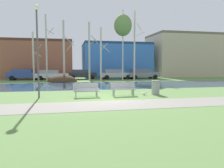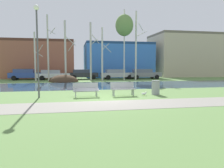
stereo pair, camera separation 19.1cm
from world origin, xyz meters
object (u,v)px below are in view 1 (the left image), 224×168
object	(u,v)px
bench_right	(123,89)
parked_sedan_second_white	(51,75)
seagull	(144,94)
parked_van_nearest_blue	(25,74)
parked_suv_fifth_grey	(142,74)
trash_bin	(156,87)
parked_hatch_third_dark	(81,74)
streetlamp	(37,37)
bench_left	(86,89)
parked_wagon_fourth_silver	(115,74)

from	to	relation	value
bench_right	parked_sedan_second_white	world-z (taller)	parked_sedan_second_white
seagull	parked_van_nearest_blue	distance (m)	20.73
parked_sedan_second_white	parked_suv_fifth_grey	bearing A→B (deg)	-1.64
seagull	parked_sedan_second_white	xyz separation A→B (m)	(-7.33, 17.15, 0.61)
trash_bin	parked_suv_fifth_grey	world-z (taller)	parked_suv_fifth_grey
bench_right	parked_hatch_third_dark	bearing A→B (deg)	95.78
bench_right	parked_sedan_second_white	distance (m)	17.98
parked_sedan_second_white	streetlamp	bearing A→B (deg)	-87.66
parked_van_nearest_blue	parked_hatch_third_dark	bearing A→B (deg)	1.16
trash_bin	bench_left	bearing A→B (deg)	-178.37
trash_bin	parked_wagon_fourth_silver	world-z (taller)	parked_wagon_fourth_silver
parked_van_nearest_blue	streetlamp	bearing A→B (deg)	-76.05
parked_wagon_fourth_silver	streetlamp	bearing A→B (deg)	-116.88
seagull	streetlamp	distance (m)	7.55
trash_bin	parked_van_nearest_blue	size ratio (longest dim) A/B	0.20
bench_left	parked_sedan_second_white	size ratio (longest dim) A/B	0.36
bench_left	seagull	distance (m)	3.80
parked_van_nearest_blue	parked_sedan_second_white	size ratio (longest dim) A/B	1.03
trash_bin	parked_hatch_third_dark	size ratio (longest dim) A/B	0.23
seagull	parked_suv_fifth_grey	size ratio (longest dim) A/B	0.08
bench_right	trash_bin	bearing A→B (deg)	3.32
seagull	parked_van_nearest_blue	world-z (taller)	parked_van_nearest_blue
streetlamp	bench_right	bearing A→B (deg)	-2.00
bench_right	parked_wagon_fourth_silver	world-z (taller)	parked_wagon_fourth_silver
bench_left	trash_bin	distance (m)	4.71
parked_van_nearest_blue	parked_hatch_third_dark	distance (m)	7.77
parked_wagon_fourth_silver	parked_suv_fifth_grey	distance (m)	4.11
seagull	parked_hatch_third_dark	bearing A→B (deg)	100.09
parked_sedan_second_white	parked_hatch_third_dark	world-z (taller)	parked_hatch_third_dark
parked_wagon_fourth_silver	parked_suv_fifth_grey	world-z (taller)	parked_suv_fifth_grey
bench_left	trash_bin	xyz separation A→B (m)	(4.71, 0.13, 0.02)
bench_right	seagull	size ratio (longest dim) A/B	4.15
trash_bin	parked_sedan_second_white	world-z (taller)	parked_sedan_second_white
parked_hatch_third_dark	bench_left	bearing A→B (deg)	-92.02
trash_bin	streetlamp	xyz separation A→B (m)	(-7.58, 0.05, 3.19)
seagull	parked_sedan_second_white	world-z (taller)	parked_sedan_second_white
trash_bin	parked_suv_fifth_grey	bearing A→B (deg)	73.27
seagull	bench_left	bearing A→B (deg)	177.16
trash_bin	streetlamp	size ratio (longest dim) A/B	0.17
parked_sedan_second_white	trash_bin	bearing A→B (deg)	-63.85
parked_van_nearest_blue	bench_right	bearing A→B (deg)	-61.27
streetlamp	parked_suv_fifth_grey	distance (m)	20.84
parked_hatch_third_dark	parked_suv_fifth_grey	distance (m)	9.09
trash_bin	parked_van_nearest_blue	xyz separation A→B (m)	(-11.86, 17.28, 0.30)
streetlamp	parked_suv_fifth_grey	xyz separation A→B (m)	(12.52, 16.40, -2.91)
streetlamp	parked_suv_fifth_grey	size ratio (longest dim) A/B	1.16
seagull	streetlamp	size ratio (longest dim) A/B	0.07
bench_left	bench_right	size ratio (longest dim) A/B	1.00
parked_wagon_fourth_silver	parked_suv_fifth_grey	size ratio (longest dim) A/B	1.01
trash_bin	seagull	size ratio (longest dim) A/B	2.44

